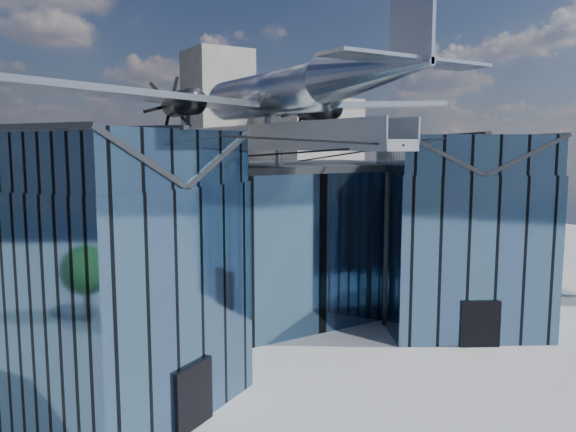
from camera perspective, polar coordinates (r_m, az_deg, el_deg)
ground_plane at (r=31.35m, az=2.00°, el=-13.57°), size 120.00×120.00×0.00m
museum at (r=34.75m, az=-3.35°, el=-2.06°), size 32.88×24.50×17.60m
bg_towers at (r=76.89m, az=-18.71°, el=5.92°), size 77.00×24.50×26.00m
tree_side_e at (r=50.19m, az=14.42°, el=-1.78°), size 3.47×3.47×5.20m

